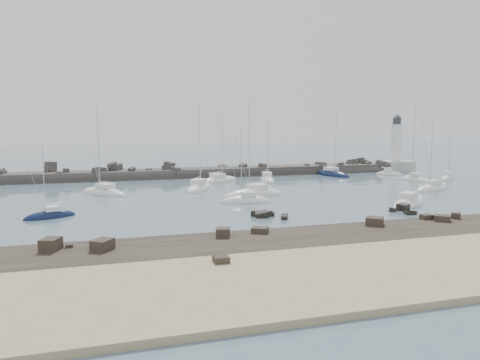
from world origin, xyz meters
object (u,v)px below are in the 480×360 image
sailboat_4 (219,181)px  sailboat_7 (409,204)px  sailboat_1 (103,193)px  sailboat_9 (432,189)px  sailboat_2 (50,217)px  sailboat_8 (332,175)px  lighthouse (395,158)px  sailboat_13 (254,195)px  sailboat_14 (389,174)px  sailboat_12 (448,179)px  sailboat_10 (414,180)px  sailboat_6 (267,180)px  sailboat_3 (199,189)px  sailboat_5 (246,201)px

sailboat_4 → sailboat_7: sailboat_4 is taller
sailboat_1 → sailboat_9: sailboat_1 is taller
sailboat_2 → sailboat_8: 64.57m
lighthouse → sailboat_13: 56.25m
sailboat_8 → sailboat_13: 34.94m
sailboat_7 → sailboat_1: bearing=150.6°
sailboat_1 → sailboat_14: 63.28m
sailboat_4 → sailboat_14: 39.83m
sailboat_12 → sailboat_4: bearing=168.1°
sailboat_2 → sailboat_13: (29.68, 9.20, 0.02)m
sailboat_7 → sailboat_8: sailboat_8 is taller
lighthouse → sailboat_9: bearing=-115.5°
sailboat_14 → sailboat_7: bearing=-120.7°
sailboat_7 → sailboat_10: (19.40, 24.30, -0.01)m
sailboat_14 → sailboat_2: bearing=-156.7°
sailboat_12 → sailboat_13: (-46.05, -9.84, -0.00)m
lighthouse → sailboat_12: (-1.42, -20.20, -2.94)m
sailboat_1 → sailboat_10: size_ratio=1.28×
sailboat_6 → sailboat_14: bearing=5.1°
sailboat_3 → sailboat_8: bearing=21.6°
sailboat_14 → sailboat_10: bearing=-96.7°
sailboat_9 → sailboat_8: bearing=102.0°
sailboat_3 → sailboat_5: (3.75, -15.36, -0.01)m
sailboat_7 → sailboat_5: bearing=157.5°
lighthouse → sailboat_5: size_ratio=1.20×
sailboat_6 → sailboat_8: (17.47, 5.32, -0.01)m
sailboat_5 → sailboat_3: bearing=103.7°
lighthouse → sailboat_7: 53.14m
lighthouse → sailboat_10: size_ratio=1.21×
sailboat_3 → sailboat_12: size_ratio=1.42×
sailboat_5 → sailboat_10: (41.04, 15.34, 0.00)m
lighthouse → sailboat_4: sailboat_4 is taller
sailboat_10 → sailboat_13: size_ratio=0.73×
sailboat_4 → sailboat_9: 39.55m
sailboat_2 → sailboat_12: bearing=14.1°
sailboat_2 → sailboat_12: 78.08m
lighthouse → sailboat_14: 13.06m
sailboat_4 → sailboat_5: 25.29m
lighthouse → sailboat_2: (-77.14, -39.24, -2.96)m
sailboat_7 → sailboat_9: 17.60m
lighthouse → sailboat_12: bearing=-94.0°
sailboat_10 → sailboat_3: bearing=180.0°
sailboat_3 → sailboat_10: size_ratio=1.35×
sailboat_13 → sailboat_2: bearing=-162.8°
sailboat_13 → lighthouse: bearing=32.3°
sailboat_10 → sailboat_12: sailboat_10 is taller
sailboat_1 → sailboat_5: 24.65m
sailboat_2 → sailboat_1: bearing=70.2°
sailboat_12 → sailboat_8: bearing=146.3°
sailboat_5 → sailboat_7: (21.64, -8.95, 0.02)m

